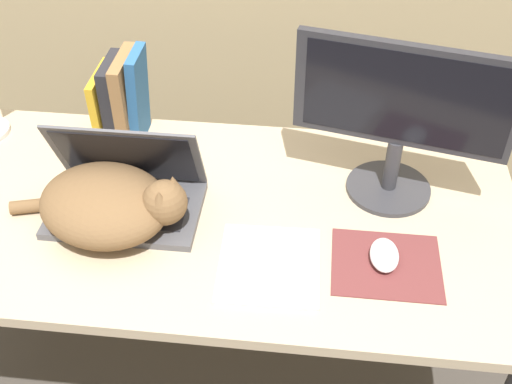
# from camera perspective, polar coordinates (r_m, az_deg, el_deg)

# --- Properties ---
(desk) EXTENTS (1.49, 0.72, 0.74)m
(desk) POSITION_cam_1_polar(r_m,az_deg,el_deg) (1.58, -4.37, -3.54)
(desk) COLOR tan
(desk) RESTS_ON ground_plane
(laptop) EXTENTS (0.35, 0.23, 0.22)m
(laptop) POSITION_cam_1_polar(r_m,az_deg,el_deg) (1.54, -11.45, -0.10)
(laptop) COLOR #4C4C51
(laptop) RESTS_ON desk
(cat) EXTENTS (0.44, 0.34, 0.15)m
(cat) POSITION_cam_1_polar(r_m,az_deg,el_deg) (1.48, -12.87, -1.06)
(cat) COLOR brown
(cat) RESTS_ON desk
(external_monitor) EXTENTS (0.49, 0.21, 0.40)m
(external_monitor) POSITION_cam_1_polar(r_m,az_deg,el_deg) (1.48, 12.79, 6.78)
(external_monitor) COLOR #333338
(external_monitor) RESTS_ON desk
(mousepad) EXTENTS (0.24, 0.20, 0.00)m
(mousepad) POSITION_cam_1_polar(r_m,az_deg,el_deg) (1.43, 11.50, -6.35)
(mousepad) COLOR brown
(mousepad) RESTS_ON desk
(computer_mouse) EXTENTS (0.06, 0.10, 0.03)m
(computer_mouse) POSITION_cam_1_polar(r_m,az_deg,el_deg) (1.42, 11.34, -5.51)
(computer_mouse) COLOR silver
(computer_mouse) RESTS_ON mousepad
(book_row) EXTENTS (0.13, 0.17, 0.26)m
(book_row) POSITION_cam_1_polar(r_m,az_deg,el_deg) (1.73, -11.84, 8.03)
(book_row) COLOR gold
(book_row) RESTS_ON desk
(notepad) EXTENTS (0.22, 0.24, 0.01)m
(notepad) POSITION_cam_1_polar(r_m,az_deg,el_deg) (1.39, 1.17, -6.49)
(notepad) COLOR silver
(notepad) RESTS_ON desk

